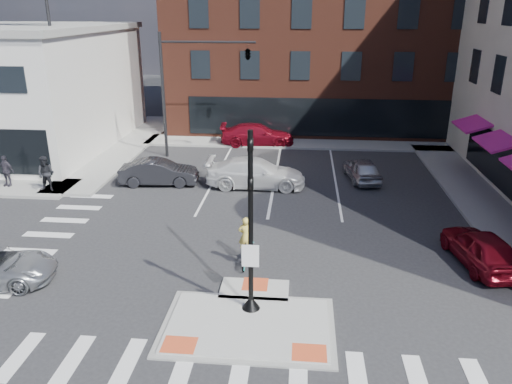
# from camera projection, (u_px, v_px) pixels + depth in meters

# --- Properties ---
(ground) EXTENTS (120.00, 120.00, 0.00)m
(ground) POSITION_uv_depth(u_px,v_px,m) (250.00, 318.00, 16.08)
(ground) COLOR #28282B
(ground) RESTS_ON ground
(refuge_island) EXTENTS (5.40, 4.65, 0.13)m
(refuge_island) POSITION_uv_depth(u_px,v_px,m) (249.00, 321.00, 15.82)
(refuge_island) COLOR gray
(refuge_island) RESTS_ON ground
(sidewalk_nw) EXTENTS (23.50, 20.50, 0.15)m
(sidewalk_nw) POSITION_uv_depth(u_px,v_px,m) (14.00, 163.00, 31.80)
(sidewalk_nw) COLOR gray
(sidewalk_nw) RESTS_ON ground
(sidewalk_e) EXTENTS (3.00, 24.00, 0.15)m
(sidewalk_e) POSITION_uv_depth(u_px,v_px,m) (490.00, 210.00, 24.44)
(sidewalk_e) COLOR gray
(sidewalk_e) RESTS_ON ground
(sidewalk_n) EXTENTS (26.00, 3.00, 0.15)m
(sidewalk_n) POSITION_uv_depth(u_px,v_px,m) (322.00, 144.00, 36.32)
(sidewalk_n) COLOR gray
(sidewalk_n) RESTS_ON ground
(building_n) EXTENTS (24.40, 18.40, 15.50)m
(building_n) POSITION_uv_depth(u_px,v_px,m) (323.00, 27.00, 42.96)
(building_n) COLOR #59281C
(building_n) RESTS_ON ground
(building_far_left) EXTENTS (10.00, 12.00, 10.00)m
(building_far_left) POSITION_uv_depth(u_px,v_px,m) (261.00, 44.00, 63.22)
(building_far_left) COLOR slate
(building_far_left) RESTS_ON ground
(building_far_right) EXTENTS (12.00, 12.00, 12.00)m
(building_far_right) POSITION_uv_depth(u_px,v_px,m) (364.00, 36.00, 63.60)
(building_far_right) COLOR brown
(building_far_right) RESTS_ON ground
(signal_pole) EXTENTS (0.60, 0.60, 5.98)m
(signal_pole) POSITION_uv_depth(u_px,v_px,m) (251.00, 247.00, 15.63)
(signal_pole) COLOR black
(signal_pole) RESTS_ON refuge_island
(mast_arm_signal) EXTENTS (6.10, 2.24, 8.00)m
(mast_arm_signal) POSITION_uv_depth(u_px,v_px,m) (224.00, 62.00, 31.02)
(mast_arm_signal) COLOR black
(mast_arm_signal) RESTS_ON ground
(red_sedan) EXTENTS (2.38, 4.43, 1.43)m
(red_sedan) POSITION_uv_depth(u_px,v_px,m) (481.00, 248.00, 19.18)
(red_sedan) COLOR maroon
(red_sedan) RESTS_ON ground
(white_pickup) EXTENTS (5.49, 2.26, 1.59)m
(white_pickup) POSITION_uv_depth(u_px,v_px,m) (256.00, 173.00, 27.61)
(white_pickup) COLOR silver
(white_pickup) RESTS_ON ground
(bg_car_dark) EXTENTS (4.46, 1.92, 1.43)m
(bg_car_dark) POSITION_uv_depth(u_px,v_px,m) (159.00, 172.00, 27.98)
(bg_car_dark) COLOR #26262B
(bg_car_dark) RESTS_ON ground
(bg_car_silver) EXTENTS (2.18, 4.06, 1.31)m
(bg_car_silver) POSITION_uv_depth(u_px,v_px,m) (362.00, 169.00, 28.70)
(bg_car_silver) COLOR #B5B7BD
(bg_car_silver) RESTS_ON ground
(bg_car_red) EXTENTS (5.41, 2.51, 1.53)m
(bg_car_red) POSITION_uv_depth(u_px,v_px,m) (257.00, 135.00, 36.03)
(bg_car_red) COLOR maroon
(bg_car_red) RESTS_ON ground
(cyclist) EXTENTS (0.62, 1.58, 2.01)m
(cyclist) POSITION_uv_depth(u_px,v_px,m) (246.00, 249.00, 19.16)
(cyclist) COLOR #3F3F44
(cyclist) RESTS_ON ground
(pedestrian_a) EXTENTS (0.93, 0.73, 1.92)m
(pedestrian_a) POSITION_uv_depth(u_px,v_px,m) (46.00, 174.00, 26.48)
(pedestrian_a) COLOR black
(pedestrian_a) RESTS_ON sidewalk_nw
(pedestrian_b) EXTENTS (1.06, 0.57, 1.72)m
(pedestrian_b) POSITION_uv_depth(u_px,v_px,m) (6.00, 171.00, 27.26)
(pedestrian_b) COLOR #312E38
(pedestrian_b) RESTS_ON sidewalk_nw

